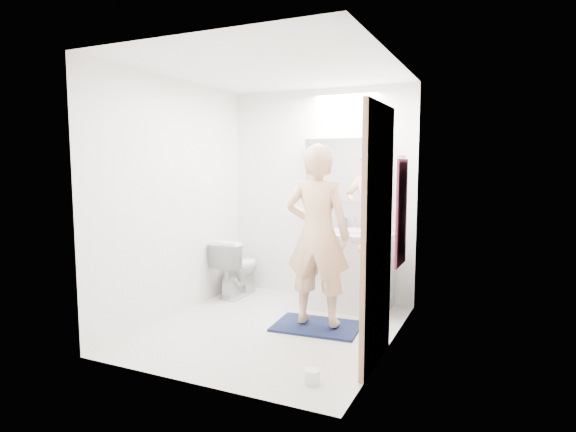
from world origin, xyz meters
The scene contains 23 objects.
floor centered at (0.00, 0.00, 0.00)m, with size 2.50×2.50×0.00m, color silver.
ceiling centered at (0.00, 0.00, 2.40)m, with size 2.50×2.50×0.00m, color white.
wall_back centered at (0.00, 1.25, 1.20)m, with size 2.50×2.50×0.00m, color white.
wall_front centered at (0.00, -1.25, 1.20)m, with size 2.50×2.50×0.00m, color white.
wall_left centered at (-1.10, 0.00, 1.20)m, with size 2.50×2.50×0.00m, color white.
wall_right centered at (1.10, 0.00, 1.20)m, with size 2.50×2.50×0.00m, color white.
vanity_cabinet centered at (0.44, 0.96, 0.39)m, with size 0.90×0.55×0.78m, color silver.
countertop centered at (0.44, 0.96, 0.80)m, with size 0.95×0.58×0.04m, color white.
sink_basin centered at (0.44, 0.99, 0.84)m, with size 0.36×0.36×0.03m, color white.
faucet centered at (0.44, 1.19, 0.90)m, with size 0.02×0.02×0.16m, color silver.
medicine_cabinet centered at (0.30, 1.18, 1.50)m, with size 0.88×0.14×0.70m, color white.
mirror_panel centered at (0.30, 1.10, 1.50)m, with size 0.84×0.01×0.66m, color silver.
toilet centered at (-0.89, 0.85, 0.34)m, with size 0.38×0.67×0.69m, color silver.
bath_rug centered at (0.38, 0.20, 0.01)m, with size 0.80×0.55×0.02m, color #131C3D.
person centered at (0.38, 0.20, 0.89)m, with size 0.62×0.40×1.69m, color #DCAE84.
door centered at (1.08, -0.35, 1.00)m, with size 0.04×0.80×2.00m, color #AB7D55.
door_knob centered at (1.04, -0.65, 0.95)m, with size 0.06×0.06×0.06m, color gold.
towel centered at (1.08, 0.55, 1.10)m, with size 0.02×0.42×1.00m, color black.
towel_hook centered at (1.07, 0.55, 1.62)m, with size 0.02×0.02×0.07m, color silver.
soap_bottle_a centered at (0.12, 1.11, 0.94)m, with size 0.09×0.09×0.24m, color #CEBB85.
soap_bottle_b centered at (0.31, 1.15, 0.91)m, with size 0.08×0.09×0.19m, color #5276B0.
toothbrush_cup centered at (0.67, 1.12, 0.87)m, with size 0.11×0.11×0.10m, color #3B41B2.
toilet_paper_roll centered at (0.76, -0.89, 0.05)m, with size 0.11×0.11×0.10m, color white.
Camera 1 is at (1.95, -3.88, 1.55)m, focal length 29.51 mm.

